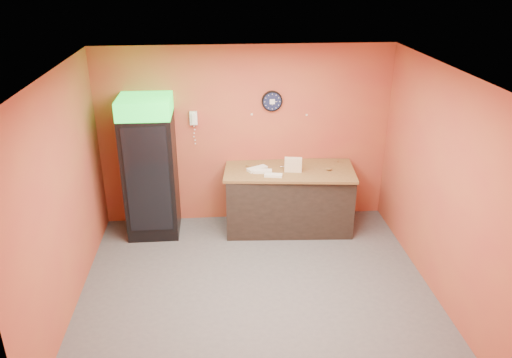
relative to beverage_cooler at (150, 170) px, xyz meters
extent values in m
plane|color=#47474C|center=(1.45, -1.60, -1.05)|extent=(4.50, 4.50, 0.00)
cube|color=#B05931|center=(1.45, 0.40, 0.35)|extent=(4.50, 0.02, 2.80)
cube|color=#B05931|center=(-0.80, -1.60, 0.35)|extent=(0.02, 4.00, 2.80)
cube|color=#B05931|center=(3.70, -1.60, 0.35)|extent=(0.02, 4.00, 2.80)
cube|color=white|center=(1.45, -1.60, 1.75)|extent=(4.50, 4.00, 0.02)
cube|color=black|center=(0.00, 0.05, -0.11)|extent=(0.75, 0.75, 1.88)
cube|color=#19D430|center=(0.00, 0.05, 0.96)|extent=(0.75, 0.75, 0.27)
cube|color=black|center=(0.00, -0.33, -0.03)|extent=(0.62, 0.02, 1.61)
cube|color=black|center=(2.09, -0.03, -0.57)|extent=(1.96, 0.97, 0.96)
cylinder|color=black|center=(1.86, 0.37, 0.91)|extent=(0.32, 0.05, 0.32)
cylinder|color=#0F1433|center=(1.86, 0.35, 0.91)|extent=(0.27, 0.01, 0.27)
cube|color=white|center=(1.86, 0.34, 0.91)|extent=(0.08, 0.00, 0.08)
cube|color=white|center=(0.67, 0.35, 0.68)|extent=(0.11, 0.07, 0.21)
cube|color=white|center=(0.67, 0.30, 0.68)|extent=(0.05, 0.04, 0.17)
cube|color=brown|center=(2.09, -0.03, -0.07)|extent=(2.05, 1.13, 0.04)
cube|color=beige|center=(2.13, -0.12, -0.02)|extent=(0.27, 0.13, 0.05)
cube|color=beige|center=(2.13, -0.12, 0.03)|extent=(0.27, 0.13, 0.05)
cube|color=beige|center=(2.13, -0.12, 0.09)|extent=(0.27, 0.13, 0.05)
cube|color=beige|center=(2.13, -0.12, 0.14)|extent=(0.27, 0.13, 0.05)
cube|color=white|center=(1.67, -0.12, -0.03)|extent=(0.29, 0.13, 0.04)
cube|color=white|center=(1.81, -0.28, -0.03)|extent=(0.28, 0.15, 0.04)
cube|color=white|center=(1.60, -0.02, -0.03)|extent=(0.33, 0.26, 0.04)
cylinder|color=silver|center=(2.10, 0.07, -0.02)|extent=(0.06, 0.06, 0.06)
camera|label=1|loc=(0.99, -6.96, 2.86)|focal=35.00mm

